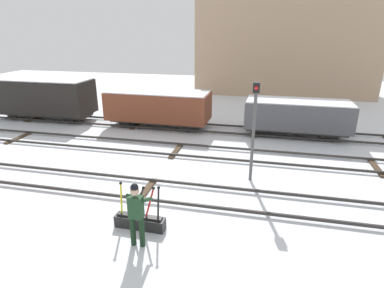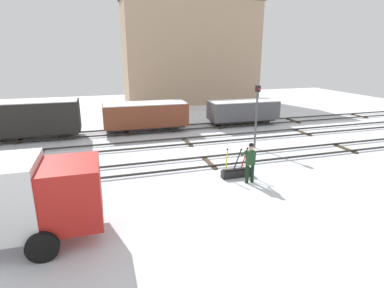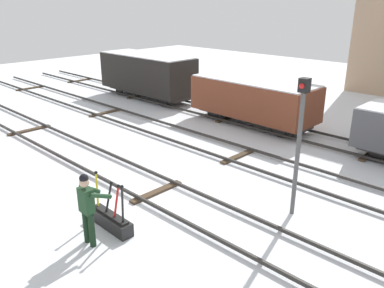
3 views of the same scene
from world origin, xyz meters
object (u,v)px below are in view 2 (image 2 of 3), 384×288
at_px(signal_post, 257,110).
at_px(freight_car_back_track, 29,118).
at_px(freight_car_mid_siding, 145,115).
at_px(freight_car_near_switch, 243,111).
at_px(rail_worker, 250,160).
at_px(switch_lever_frame, 237,172).

xyz_separation_m(signal_post, freight_car_back_track, (-13.48, 6.05, -0.84)).
distance_m(freight_car_mid_siding, freight_car_near_switch, 7.88).
height_order(freight_car_mid_siding, freight_car_back_track, freight_car_back_track).
distance_m(rail_worker, freight_car_back_track, 15.18).
xyz_separation_m(switch_lever_frame, rail_worker, (0.24, -0.75, 0.82)).
bearing_deg(freight_car_back_track, freight_car_mid_siding, 0.26).
relative_size(switch_lever_frame, freight_car_back_track, 0.24).
relative_size(signal_post, freight_car_mid_siding, 0.63).
height_order(signal_post, freight_car_near_switch, signal_post).
bearing_deg(switch_lever_frame, freight_car_near_switch, 63.86).
height_order(switch_lever_frame, freight_car_back_track, freight_car_back_track).
distance_m(signal_post, freight_car_back_track, 14.80).
relative_size(signal_post, freight_car_near_switch, 0.69).
height_order(switch_lever_frame, freight_car_near_switch, freight_car_near_switch).
distance_m(signal_post, freight_car_mid_siding, 8.42).
relative_size(signal_post, freight_car_back_track, 0.60).
xyz_separation_m(freight_car_near_switch, freight_car_back_track, (-15.59, 0.00, 0.32)).
xyz_separation_m(rail_worker, freight_car_back_track, (-10.70, 10.75, 0.42)).
bearing_deg(freight_car_near_switch, switch_lever_frame, -116.31).
bearing_deg(rail_worker, switch_lever_frame, 108.70).
xyz_separation_m(signal_post, freight_car_mid_siding, (-5.76, 6.05, -1.08)).
distance_m(switch_lever_frame, freight_car_mid_siding, 10.42).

